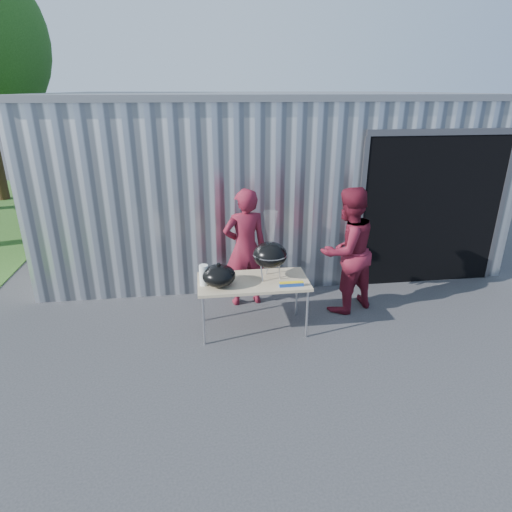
{
  "coord_description": "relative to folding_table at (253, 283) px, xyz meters",
  "views": [
    {
      "loc": [
        -0.52,
        -4.76,
        3.18
      ],
      "look_at": [
        0.2,
        0.61,
        1.05
      ],
      "focal_mm": 30.0,
      "sensor_mm": 36.0,
      "label": 1
    }
  ],
  "objects": [
    {
      "name": "ground",
      "position": [
        -0.14,
        -0.48,
        -0.71
      ],
      "size": [
        80.0,
        80.0,
        0.0
      ],
      "primitive_type": "plane",
      "color": "#323234"
    },
    {
      "name": "building",
      "position": [
        0.78,
        4.11,
        0.83
      ],
      "size": [
        8.2,
        6.2,
        3.1
      ],
      "color": "silver",
      "rests_on": "ground"
    },
    {
      "name": "folding_table",
      "position": [
        0.0,
        0.0,
        0.0
      ],
      "size": [
        1.5,
        0.75,
        0.75
      ],
      "color": "tan",
      "rests_on": "ground"
    },
    {
      "name": "kettle_grill",
      "position": [
        0.24,
        0.04,
        0.46
      ],
      "size": [
        0.47,
        0.47,
        0.94
      ],
      "color": "black",
      "rests_on": "folding_table"
    },
    {
      "name": "grill_lid",
      "position": [
        -0.46,
        -0.1,
        0.18
      ],
      "size": [
        0.44,
        0.44,
        0.32
      ],
      "color": "black",
      "rests_on": "folding_table"
    },
    {
      "name": "paper_towels",
      "position": [
        -0.66,
        -0.05,
        0.18
      ],
      "size": [
        0.12,
        0.12,
        0.28
      ],
      "primitive_type": "cylinder",
      "color": "white",
      "rests_on": "folding_table"
    },
    {
      "name": "white_tub",
      "position": [
        -0.55,
        0.18,
        0.09
      ],
      "size": [
        0.2,
        0.15,
        0.1
      ],
      "primitive_type": "cube",
      "color": "white",
      "rests_on": "folding_table"
    },
    {
      "name": "foil_box",
      "position": [
        0.48,
        -0.25,
        0.07
      ],
      "size": [
        0.32,
        0.06,
        0.06
      ],
      "color": "#173C95",
      "rests_on": "folding_table"
    },
    {
      "name": "person_cook",
      "position": [
        -0.02,
        0.81,
        0.21
      ],
      "size": [
        0.73,
        0.53,
        1.84
      ],
      "primitive_type": "imported",
      "rotation": [
        0.0,
        0.0,
        3.29
      ],
      "color": "maroon",
      "rests_on": "ground"
    },
    {
      "name": "person_bystander",
      "position": [
        1.45,
        0.42,
        0.24
      ],
      "size": [
        1.14,
        1.04,
        1.9
      ],
      "primitive_type": "imported",
      "rotation": [
        0.0,
        0.0,
        3.57
      ],
      "color": "maroon",
      "rests_on": "ground"
    }
  ]
}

